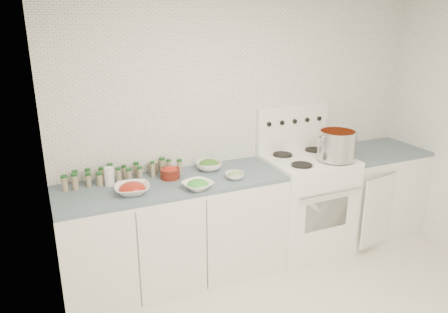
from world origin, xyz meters
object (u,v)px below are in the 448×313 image
Objects in this scene: stock_pot at (337,144)px; bowl_tomato at (132,188)px; bowl_snowpea at (198,185)px; stove at (305,201)px.

bowl_tomato is (-1.83, 0.07, -0.15)m from stock_pot.
bowl_snowpea is at bearing -13.99° from bowl_tomato.
stock_pot is 1.27× the size of bowl_snowpea.
stock_pot reaches higher than bowl_tomato.
stove is 1.26m from bowl_snowpea.
stove reaches higher than bowl_snowpea.
stove is 4.79× the size of bowl_snowpea.
stock_pot is 1.84m from bowl_tomato.
stove is at bearing 3.31° from bowl_tomato.
bowl_tomato is (-1.65, -0.10, 0.44)m from stove.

